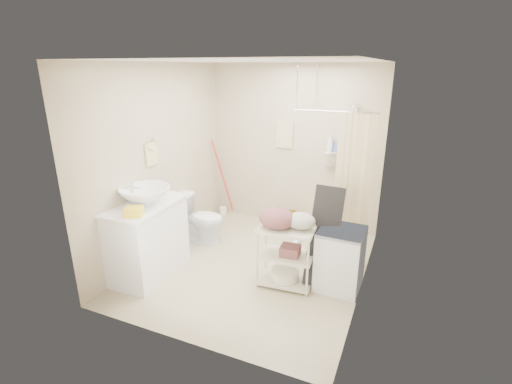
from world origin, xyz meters
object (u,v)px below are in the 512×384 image
Objects in this scene: washing_machine at (340,259)px; laundry_rack at (286,251)px; vanity at (148,239)px; toilet at (201,218)px.

washing_machine is 0.65m from laundry_rack.
toilet is at bearing 81.33° from vanity.
vanity is at bearing -170.12° from laundry_rack.
laundry_rack is at bearing -158.33° from washing_machine.
laundry_rack is at bearing 11.83° from vanity.
washing_machine is (2.18, -0.43, 0.01)m from toilet.
laundry_rack is (-0.61, -0.22, 0.08)m from washing_machine.
toilet is at bearing 153.36° from laundry_rack.
vanity reaches higher than laundry_rack.
vanity is at bearing -162.52° from washing_machine.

